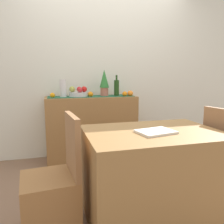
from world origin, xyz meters
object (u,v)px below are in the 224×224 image
Objects in this scene: sideboard_console at (92,128)px; open_book at (156,132)px; ceramic_vase at (63,88)px; chair_near_window at (52,200)px; wine_bottle at (117,88)px; fruit_bowl at (78,94)px; potted_plant at (104,82)px; dining_table at (152,174)px.

sideboard_console reaches higher than open_book.
sideboard_console is at bearing 0.00° from ceramic_vase.
chair_near_window is at bearing -97.30° from ceramic_vase.
open_book is at bearing -94.87° from wine_bottle.
sideboard_console is 4.92× the size of fruit_bowl.
potted_plant is 1.84m from chair_near_window.
chair_near_window reaches higher than sideboard_console.
dining_table is (0.06, -1.46, -0.72)m from potted_plant.
ceramic_vase is 0.85× the size of open_book.
chair_near_window is at bearing -104.90° from fruit_bowl.
ceramic_vase reaches higher than chair_near_window.
chair_near_window is at bearing -122.56° from wine_bottle.
sideboard_console is 0.67m from potted_plant.
wine_bottle is 0.80× the size of potted_plant.
fruit_bowl is 1.59m from open_book.
fruit_bowl is 1.65m from chair_near_window.
wine_bottle is at bearing 85.18° from dining_table.
fruit_bowl is 0.55m from wine_bottle.
potted_plant reaches higher than fruit_bowl.
potted_plant is at bearing 0.00° from ceramic_vase.
chair_near_window is (-0.81, 0.00, -0.10)m from dining_table.
dining_table is (0.42, -1.46, -0.56)m from fruit_bowl.
wine_bottle is (0.37, 0.00, 0.56)m from sideboard_console.
ceramic_vase is (-0.20, 0.00, 0.08)m from fruit_bowl.
ceramic_vase reaches higher than fruit_bowl.
wine_bottle is 1.05× the size of open_book.
dining_table is at bearing 73.36° from open_book.
ceramic_vase is at bearing 113.06° from dining_table.
fruit_bowl is 0.23× the size of dining_table.
open_book is at bearing -67.99° from ceramic_vase.
open_book is at bearing -4.45° from chair_near_window.
chair_near_window is (-0.80, 0.06, -0.48)m from open_book.
open_book is (-0.01, -0.06, 0.38)m from dining_table.
wine_bottle reaches higher than fruit_bowl.
wine_bottle is 1.24× the size of ceramic_vase.
open_book is at bearing -81.17° from sideboard_console.
chair_near_window is at bearing 179.89° from dining_table.
ceramic_vase reaches higher than sideboard_console.
wine_bottle is 0.20m from potted_plant.
dining_table is at bearing -80.56° from sideboard_console.
fruit_bowl reaches higher than dining_table.
wine_bottle reaches higher than ceramic_vase.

